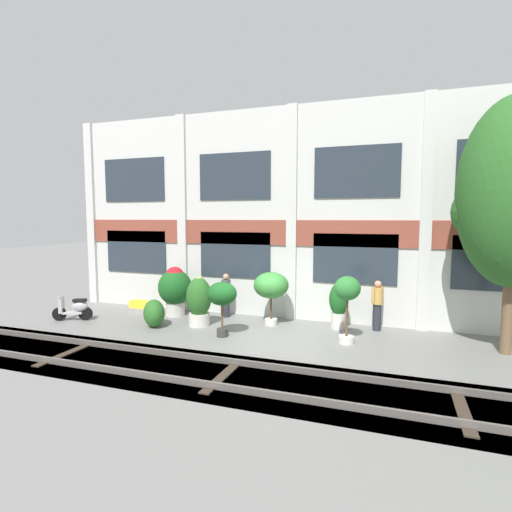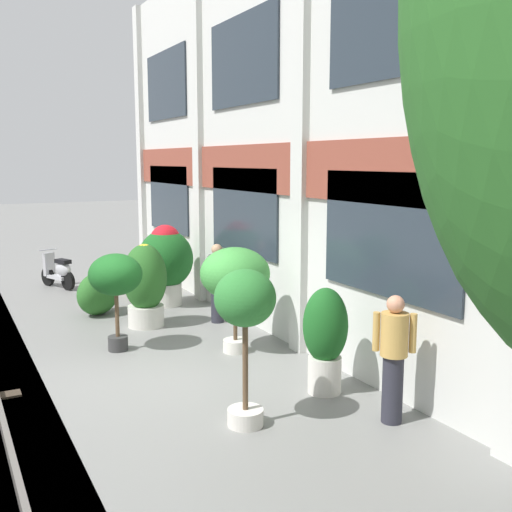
{
  "view_description": "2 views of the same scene",
  "coord_description": "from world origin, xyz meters",
  "px_view_note": "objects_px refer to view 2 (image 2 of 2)",
  "views": [
    {
      "loc": [
        3.48,
        -11.08,
        3.64
      ],
      "look_at": [
        -0.88,
        1.34,
        2.37
      ],
      "focal_mm": 28.0,
      "sensor_mm": 36.0,
      "label": 1
    },
    {
      "loc": [
        8.46,
        -2.69,
        3.25
      ],
      "look_at": [
        1.08,
        1.21,
        1.91
      ],
      "focal_mm": 42.0,
      "sensor_mm": 36.0,
      "label": 2
    }
  ],
  "objects_px": {
    "potted_plant_tall_urn": "(235,276)",
    "potted_plant_terracotta_small": "(245,311)",
    "potted_plant_ribbed_drum": "(325,333)",
    "resident_by_doorway": "(217,281)",
    "potted_plant_fluted_column": "(145,282)",
    "potted_plant_square_trough": "(142,284)",
    "potted_plant_low_pan": "(116,278)",
    "scooter_near_curb": "(59,271)",
    "potted_plant_stone_basin": "(166,260)",
    "topiary_hedge": "(98,293)",
    "resident_watching_tracks": "(394,355)"
  },
  "relations": [
    {
      "from": "potted_plant_fluted_column",
      "to": "potted_plant_square_trough",
      "type": "height_order",
      "value": "potted_plant_fluted_column"
    },
    {
      "from": "potted_plant_fluted_column",
      "to": "topiary_hedge",
      "type": "distance_m",
      "value": 1.56
    },
    {
      "from": "potted_plant_tall_urn",
      "to": "potted_plant_terracotta_small",
      "type": "xyz_separation_m",
      "value": [
        2.65,
        -1.15,
        0.14
      ]
    },
    {
      "from": "potted_plant_tall_urn",
      "to": "resident_by_doorway",
      "type": "height_order",
      "value": "potted_plant_tall_urn"
    },
    {
      "from": "potted_plant_square_trough",
      "to": "resident_watching_tracks",
      "type": "bearing_deg",
      "value": 3.84
    },
    {
      "from": "potted_plant_stone_basin",
      "to": "potted_plant_ribbed_drum",
      "type": "bearing_deg",
      "value": 2.15
    },
    {
      "from": "potted_plant_square_trough",
      "to": "potted_plant_ribbed_drum",
      "type": "xyz_separation_m",
      "value": [
        7.37,
        0.38,
        0.63
      ]
    },
    {
      "from": "potted_plant_stone_basin",
      "to": "potted_plant_terracotta_small",
      "type": "bearing_deg",
      "value": -10.98
    },
    {
      "from": "scooter_near_curb",
      "to": "resident_watching_tracks",
      "type": "height_order",
      "value": "resident_watching_tracks"
    },
    {
      "from": "potted_plant_fluted_column",
      "to": "scooter_near_curb",
      "type": "height_order",
      "value": "potted_plant_fluted_column"
    },
    {
      "from": "potted_plant_square_trough",
      "to": "scooter_near_curb",
      "type": "height_order",
      "value": "scooter_near_curb"
    },
    {
      "from": "potted_plant_ribbed_drum",
      "to": "resident_by_doorway",
      "type": "xyz_separation_m",
      "value": [
        -4.11,
        0.2,
        -0.0
      ]
    },
    {
      "from": "scooter_near_curb",
      "to": "resident_by_doorway",
      "type": "distance_m",
      "value": 5.39
    },
    {
      "from": "potted_plant_tall_urn",
      "to": "potted_plant_ribbed_drum",
      "type": "height_order",
      "value": "potted_plant_tall_urn"
    },
    {
      "from": "resident_by_doorway",
      "to": "resident_watching_tracks",
      "type": "bearing_deg",
      "value": 155.25
    },
    {
      "from": "potted_plant_stone_basin",
      "to": "resident_by_doorway",
      "type": "xyz_separation_m",
      "value": [
        1.88,
        0.42,
        -0.18
      ]
    },
    {
      "from": "resident_by_doorway",
      "to": "topiary_hedge",
      "type": "bearing_deg",
      "value": 23.8
    },
    {
      "from": "potted_plant_tall_urn",
      "to": "scooter_near_curb",
      "type": "xyz_separation_m",
      "value": [
        -6.76,
        -1.74,
        -0.89
      ]
    },
    {
      "from": "resident_watching_tracks",
      "to": "potted_plant_terracotta_small",
      "type": "bearing_deg",
      "value": -77.34
    },
    {
      "from": "potted_plant_square_trough",
      "to": "potted_plant_terracotta_small",
      "type": "relative_size",
      "value": 0.5
    },
    {
      "from": "potted_plant_terracotta_small",
      "to": "potted_plant_ribbed_drum",
      "type": "xyz_separation_m",
      "value": [
        -0.43,
        1.47,
        -0.6
      ]
    },
    {
      "from": "potted_plant_fluted_column",
      "to": "potted_plant_square_trough",
      "type": "bearing_deg",
      "value": 164.51
    },
    {
      "from": "potted_plant_stone_basin",
      "to": "resident_watching_tracks",
      "type": "xyz_separation_m",
      "value": [
        7.19,
        0.42,
        -0.17
      ]
    },
    {
      "from": "potted_plant_fluted_column",
      "to": "resident_watching_tracks",
      "type": "distance_m",
      "value": 5.87
    },
    {
      "from": "potted_plant_low_pan",
      "to": "scooter_near_curb",
      "type": "height_order",
      "value": "potted_plant_low_pan"
    },
    {
      "from": "potted_plant_stone_basin",
      "to": "resident_by_doorway",
      "type": "distance_m",
      "value": 1.93
    },
    {
      "from": "potted_plant_fluted_column",
      "to": "potted_plant_ribbed_drum",
      "type": "distance_m",
      "value": 4.65
    },
    {
      "from": "topiary_hedge",
      "to": "potted_plant_fluted_column",
      "type": "bearing_deg",
      "value": 24.17
    },
    {
      "from": "potted_plant_ribbed_drum",
      "to": "resident_watching_tracks",
      "type": "height_order",
      "value": "resident_watching_tracks"
    },
    {
      "from": "potted_plant_square_trough",
      "to": "resident_by_doorway",
      "type": "relative_size",
      "value": 0.62
    },
    {
      "from": "potted_plant_tall_urn",
      "to": "potted_plant_ribbed_drum",
      "type": "distance_m",
      "value": 2.3
    },
    {
      "from": "scooter_near_curb",
      "to": "potted_plant_tall_urn",
      "type": "bearing_deg",
      "value": 171.17
    },
    {
      "from": "potted_plant_terracotta_small",
      "to": "potted_plant_low_pan",
      "type": "height_order",
      "value": "potted_plant_terracotta_small"
    },
    {
      "from": "potted_plant_fluted_column",
      "to": "potted_plant_terracotta_small",
      "type": "height_order",
      "value": "potted_plant_terracotta_small"
    },
    {
      "from": "resident_watching_tracks",
      "to": "potted_plant_stone_basin",
      "type": "bearing_deg",
      "value": -139.02
    },
    {
      "from": "potted_plant_tall_urn",
      "to": "resident_watching_tracks",
      "type": "relative_size",
      "value": 1.11
    },
    {
      "from": "potted_plant_stone_basin",
      "to": "scooter_near_curb",
      "type": "distance_m",
      "value": 3.57
    },
    {
      "from": "potted_plant_ribbed_drum",
      "to": "scooter_near_curb",
      "type": "distance_m",
      "value": 9.23
    },
    {
      "from": "potted_plant_fluted_column",
      "to": "potted_plant_low_pan",
      "type": "bearing_deg",
      "value": -35.63
    },
    {
      "from": "scooter_near_curb",
      "to": "topiary_hedge",
      "type": "relative_size",
      "value": 1.21
    },
    {
      "from": "potted_plant_square_trough",
      "to": "resident_watching_tracks",
      "type": "height_order",
      "value": "resident_watching_tracks"
    },
    {
      "from": "potted_plant_tall_urn",
      "to": "topiary_hedge",
      "type": "relative_size",
      "value": 1.68
    },
    {
      "from": "potted_plant_low_pan",
      "to": "topiary_hedge",
      "type": "bearing_deg",
      "value": 173.73
    },
    {
      "from": "potted_plant_stone_basin",
      "to": "resident_watching_tracks",
      "type": "height_order",
      "value": "potted_plant_stone_basin"
    },
    {
      "from": "potted_plant_ribbed_drum",
      "to": "potted_plant_low_pan",
      "type": "relative_size",
      "value": 0.89
    },
    {
      "from": "potted_plant_terracotta_small",
      "to": "potted_plant_tall_urn",
      "type": "bearing_deg",
      "value": 156.51
    },
    {
      "from": "potted_plant_low_pan",
      "to": "topiary_hedge",
      "type": "distance_m",
      "value": 2.76
    },
    {
      "from": "potted_plant_terracotta_small",
      "to": "resident_watching_tracks",
      "type": "height_order",
      "value": "potted_plant_terracotta_small"
    },
    {
      "from": "potted_plant_fluted_column",
      "to": "topiary_hedge",
      "type": "height_order",
      "value": "potted_plant_fluted_column"
    },
    {
      "from": "potted_plant_tall_urn",
      "to": "potted_plant_terracotta_small",
      "type": "relative_size",
      "value": 0.92
    }
  ]
}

